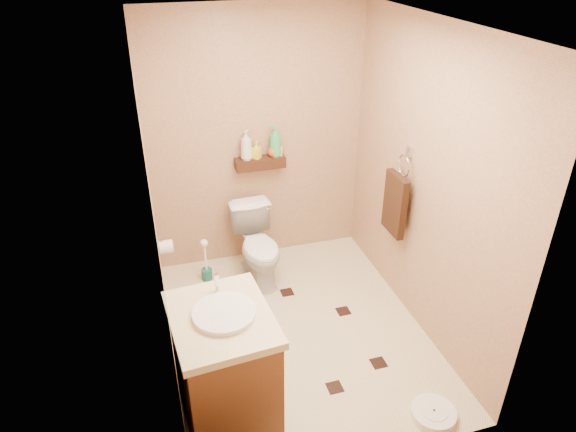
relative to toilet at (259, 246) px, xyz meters
name	(u,v)px	position (x,y,z in m)	size (l,w,h in m)	color
ground	(298,331)	(0.12, -0.83, -0.34)	(2.50, 2.50, 0.00)	beige
wall_back	(258,141)	(0.12, 0.42, 0.86)	(2.00, 0.04, 2.40)	tan
wall_front	(374,313)	(0.12, -2.08, 0.86)	(2.00, 0.04, 2.40)	tan
wall_left	(155,223)	(-0.88, -0.83, 0.86)	(0.04, 2.50, 2.40)	tan
wall_right	(425,185)	(1.12, -0.83, 0.86)	(0.04, 2.50, 2.40)	tan
ceiling	(301,24)	(0.12, -0.83, 2.06)	(2.00, 2.50, 0.02)	silver
wall_shelf	(260,163)	(0.12, 0.34, 0.68)	(0.46, 0.14, 0.10)	#3D1F10
floor_accents	(302,333)	(0.14, -0.87, -0.34)	(1.13, 1.27, 0.01)	black
toilet	(259,246)	(0.00, 0.00, 0.00)	(0.38, 0.67, 0.69)	white
vanity	(225,368)	(-0.58, -1.50, 0.11)	(0.65, 0.77, 1.02)	brown
bathroom_scale	(433,413)	(0.74, -1.90, -0.31)	(0.35, 0.35, 0.06)	white
toilet_brush	(206,266)	(-0.48, 0.10, -0.19)	(0.10, 0.10, 0.44)	#175F55
towel_ring	(396,202)	(1.03, -0.58, 0.60)	(0.12, 0.30, 0.76)	silver
toilet_paper	(166,247)	(-0.82, -0.18, 0.26)	(0.12, 0.11, 0.12)	white
bottle_a	(246,145)	(-0.01, 0.34, 0.86)	(0.11, 0.11, 0.27)	silver
bottle_b	(256,150)	(0.08, 0.34, 0.80)	(0.07, 0.07, 0.16)	gold
bottle_c	(273,150)	(0.24, 0.34, 0.79)	(0.10, 0.10, 0.13)	#CB4517
bottle_d	(275,141)	(0.26, 0.34, 0.87)	(0.11, 0.11, 0.29)	#38A85A
bottle_e	(277,148)	(0.28, 0.34, 0.80)	(0.07, 0.07, 0.15)	#FFB754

